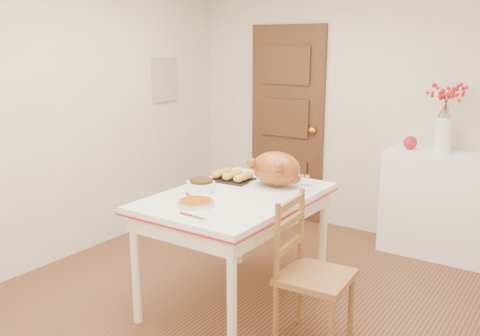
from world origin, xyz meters
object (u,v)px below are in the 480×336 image
Objects in this scene: turkey_platter at (276,171)px; pumpkin_pie at (196,202)px; sideboard at (438,204)px; kitchen_table at (236,249)px; chair_oak at (315,273)px.

turkey_platter reaches higher than pumpkin_pie.
sideboard is 0.68× the size of kitchen_table.
sideboard is at bearing 61.28° from kitchen_table.
chair_oak is at bearing 14.25° from pumpkin_pie.
kitchen_table is 5.69× the size of pumpkin_pie.
sideboard is at bearing 64.08° from pumpkin_pie.
chair_oak is at bearing -97.44° from sideboard.
kitchen_table is 1.45× the size of chair_oak.
chair_oak is at bearing -41.31° from turkey_platter.
kitchen_table is 0.58m from pumpkin_pie.
sideboard reaches higher than kitchen_table.
pumpkin_pie is at bearing -100.53° from kitchen_table.
turkey_platter is at bearing 60.44° from kitchen_table.
turkey_platter reaches higher than kitchen_table.
sideboard is 0.98× the size of chair_oak.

